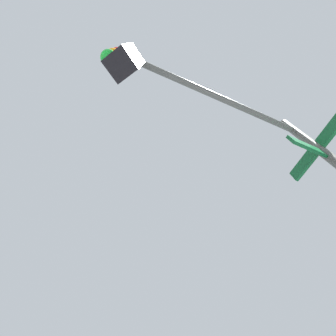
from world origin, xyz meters
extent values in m
cylinder|color=#474C47|center=(-5.95, -6.02, 4.97)|extent=(1.57, 2.29, 0.09)
cube|color=black|center=(-5.20, -4.90, 4.52)|extent=(0.28, 0.28, 0.80)
sphere|color=red|center=(-5.12, -4.77, 4.77)|extent=(0.18, 0.18, 0.18)
sphere|color=orange|center=(-5.12, -4.77, 4.52)|extent=(0.18, 0.18, 0.18)
sphere|color=green|center=(-5.12, -4.77, 4.27)|extent=(0.18, 0.18, 0.18)
cube|color=#0F5128|center=(-6.69, -7.14, 4.11)|extent=(0.64, 0.94, 0.20)
cube|color=#0F5128|center=(-6.69, -7.14, 4.33)|extent=(0.85, 0.59, 0.20)
camera|label=1|loc=(-5.77, -4.96, 1.46)|focal=25.25mm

